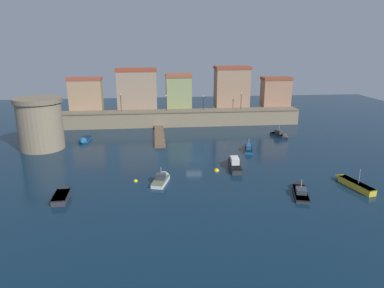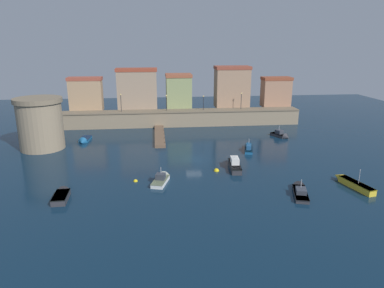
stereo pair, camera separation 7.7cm
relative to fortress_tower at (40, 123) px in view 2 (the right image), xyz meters
The scene contains 19 objects.
ground_plane 27.99m from the fortress_tower, 18.80° to the right, with size 135.08×135.08×0.00m, color #0C2338.
quay_wall 30.56m from the fortress_tower, 30.78° to the left, with size 53.29×4.20×3.48m.
old_town_backdrop 33.56m from the fortress_tower, 36.07° to the left, with size 51.68×5.53×9.65m.
fortress_tower is the anchor object (origin of this frame).
pier_dock 22.05m from the fortress_tower, 15.55° to the left, with size 1.94×15.64×0.70m.
quay_lamp_0 20.11m from the fortress_tower, 50.91° to the left, with size 0.32×0.32×3.90m.
quay_lamp_1 27.49m from the fortress_tower, 34.54° to the left, with size 0.32×0.32×3.52m.
quay_lamp_2 34.69m from the fortress_tower, 26.68° to the left, with size 0.32×0.32×3.26m.
quay_lamp_3 42.64m from the fortress_tower, 21.43° to the left, with size 0.32×0.32×3.76m.
moored_boat_0 23.77m from the fortress_tower, 68.64° to the right, with size 1.78×4.61×1.53m.
moored_boat_1 44.72m from the fortress_tower, 31.32° to the right, with size 3.25×6.53×2.57m.
moored_boat_2 27.61m from the fortress_tower, 40.45° to the right, with size 2.94×5.34×2.70m.
moored_boat_3 36.87m from the fortress_tower, ahead, with size 2.68×5.97×2.45m.
moored_boat_4 45.30m from the fortress_tower, ahead, with size 3.30×4.56×2.65m.
moored_boat_5 50.88m from the fortress_tower, 25.84° to the right, with size 2.58×7.01×2.86m.
moored_boat_6 8.67m from the fortress_tower, 31.28° to the left, with size 2.02×4.96×1.63m.
moored_boat_7 34.65m from the fortress_tower, 22.56° to the right, with size 2.02×6.99×2.29m.
mooring_buoy_0 24.84m from the fortress_tower, 45.36° to the right, with size 0.58×0.58×0.58m, color yellow.
mooring_buoy_1 32.63m from the fortress_tower, 26.73° to the right, with size 0.78×0.78×0.78m, color yellow.
Camera 2 is at (-6.01, -53.89, 18.33)m, focal length 33.03 mm.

